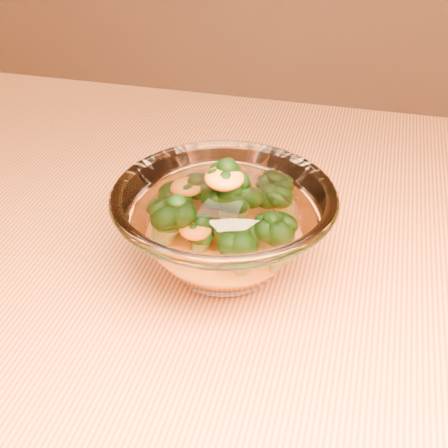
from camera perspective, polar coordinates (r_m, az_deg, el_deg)
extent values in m
cube|color=#E28844|center=(0.63, 5.29, -5.47)|extent=(1.20, 0.80, 0.04)
cylinder|color=brown|center=(1.28, -17.42, -4.72)|extent=(0.06, 0.06, 0.71)
ellipsoid|color=white|center=(0.61, 0.00, -3.49)|extent=(0.09, 0.09, 0.02)
torus|color=white|center=(0.57, 0.00, 2.56)|extent=(0.21, 0.21, 0.01)
ellipsoid|color=orange|center=(0.60, 0.00, -1.90)|extent=(0.10, 0.10, 0.03)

